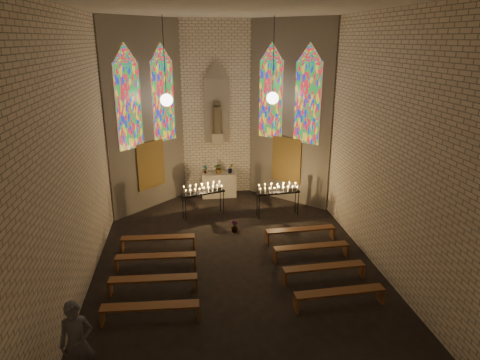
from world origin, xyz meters
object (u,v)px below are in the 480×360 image
at_px(altar, 219,185).
at_px(aisle_flower_pot, 235,226).
at_px(votive_stand_left, 203,191).
at_px(votive_stand_right, 278,190).
at_px(visitor, 77,343).

distance_m(altar, aisle_flower_pot, 3.56).
relative_size(votive_stand_left, votive_stand_right, 1.01).
bearing_deg(aisle_flower_pot, visitor, -120.84).
bearing_deg(visitor, votive_stand_left, 61.43).
xyz_separation_m(aisle_flower_pot, votive_stand_left, (-0.97, 1.51, 0.80)).
relative_size(votive_stand_right, visitor, 0.94).
bearing_deg(visitor, votive_stand_right, 44.69).
bearing_deg(visitor, altar, 61.35).
xyz_separation_m(votive_stand_right, visitor, (-5.45, -7.44, -0.14)).
bearing_deg(aisle_flower_pot, votive_stand_right, 35.15).
relative_size(altar, aisle_flower_pot, 3.43).
distance_m(altar, votive_stand_left, 2.22).
xyz_separation_m(votive_stand_left, visitor, (-2.73, -7.71, -0.14)).
relative_size(aisle_flower_pot, votive_stand_right, 0.25).
bearing_deg(votive_stand_right, aisle_flower_pot, -150.01).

